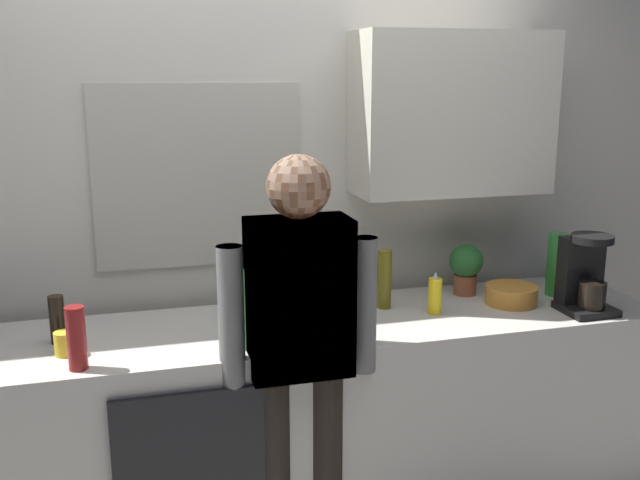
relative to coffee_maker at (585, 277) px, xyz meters
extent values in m
cube|color=beige|center=(-1.25, 0.16, -0.59)|extent=(3.14, 0.64, 0.89)
cube|color=silver|center=(-1.25, 0.59, 0.26)|extent=(4.74, 0.10, 2.60)
cube|color=beige|center=(-1.51, 0.53, 0.40)|extent=(0.86, 0.02, 0.76)
cube|color=#8CA5C6|center=(-1.51, 0.54, 0.40)|extent=(0.80, 0.02, 0.70)
cube|color=silver|center=(-0.45, 0.38, 0.65)|extent=(0.84, 0.32, 0.68)
cube|color=black|center=(0.00, -0.03, -0.13)|extent=(0.20, 0.20, 0.03)
cube|color=black|center=(0.00, 0.03, 0.02)|extent=(0.18, 0.08, 0.28)
cylinder|color=black|center=(0.00, -0.06, -0.06)|extent=(0.11, 0.11, 0.11)
cylinder|color=black|center=(0.00, -0.03, 0.17)|extent=(0.17, 0.17, 0.03)
cylinder|color=olive|center=(-0.79, 0.26, -0.02)|extent=(0.06, 0.06, 0.25)
cylinder|color=black|center=(-2.08, 0.19, -0.06)|extent=(0.06, 0.06, 0.18)
cylinder|color=#2D8C33|center=(0.02, 0.22, -0.01)|extent=(0.09, 0.09, 0.28)
cylinder|color=maroon|center=(-2.00, -0.08, -0.04)|extent=(0.06, 0.06, 0.22)
cylinder|color=#195923|center=(-1.40, -0.05, 0.00)|extent=(0.07, 0.07, 0.30)
cylinder|color=yellow|center=(-2.05, 0.07, -0.10)|extent=(0.07, 0.07, 0.08)
cylinder|color=orange|center=(-0.24, 0.16, -0.11)|extent=(0.22, 0.22, 0.08)
cylinder|color=#9E5638|center=(-0.37, 0.34, -0.10)|extent=(0.10, 0.10, 0.09)
sphere|color=#2D7233|center=(-0.37, 0.34, 0.01)|extent=(0.15, 0.15, 0.15)
cylinder|color=yellow|center=(-0.61, 0.13, -0.07)|extent=(0.06, 0.06, 0.15)
cone|color=white|center=(-0.61, 0.13, 0.02)|extent=(0.02, 0.02, 0.03)
cylinder|color=#3F4766|center=(-1.35, -0.14, -0.63)|extent=(0.12, 0.12, 0.82)
cylinder|color=#3F4766|center=(-1.15, -0.14, -0.63)|extent=(0.12, 0.12, 0.82)
cube|color=#262633|center=(-1.25, -0.14, 0.06)|extent=(0.36, 0.20, 0.56)
sphere|color=#A57A59|center=(-1.25, -0.14, 0.45)|extent=(0.22, 0.22, 0.22)
cylinder|color=#262633|center=(-1.49, -0.14, 0.01)|extent=(0.09, 0.09, 0.50)
cylinder|color=#262633|center=(-1.01, -0.14, 0.01)|extent=(0.09, 0.09, 0.50)
cylinder|color=brown|center=(-1.35, -0.14, -0.63)|extent=(0.12, 0.12, 0.82)
cylinder|color=brown|center=(-1.15, -0.14, -0.63)|extent=(0.12, 0.12, 0.82)
cube|color=white|center=(-1.25, -0.14, 0.06)|extent=(0.36, 0.20, 0.56)
sphere|color=beige|center=(-1.25, -0.14, 0.45)|extent=(0.22, 0.22, 0.22)
cylinder|color=white|center=(-1.49, -0.14, 0.01)|extent=(0.09, 0.09, 0.50)
cylinder|color=white|center=(-1.01, -0.14, 0.01)|extent=(0.09, 0.09, 0.50)
camera|label=1|loc=(-1.82, -2.46, 0.83)|focal=40.30mm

